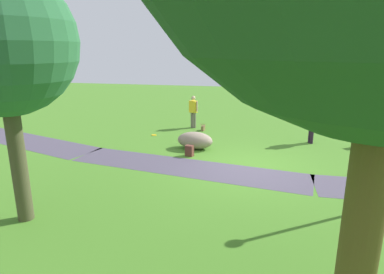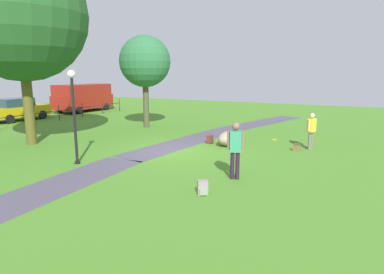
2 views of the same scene
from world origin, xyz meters
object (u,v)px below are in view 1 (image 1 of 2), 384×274
young_tree_near_path (1,43)px  frisbee_on_grass (154,135)px  woman_with_handbag (193,110)px  handbag_on_grass (203,128)px  spare_backpack_on_lawn (356,143)px  man_near_boulder (313,118)px  backpack_by_boulder (190,151)px  lawn_boulder (195,140)px

young_tree_near_path → frisbee_on_grass: (-0.40, -7.87, -3.89)m
woman_with_handbag → handbag_on_grass: 1.08m
woman_with_handbag → frisbee_on_grass: bearing=52.6°
spare_backpack_on_lawn → man_near_boulder: bearing=-11.8°
spare_backpack_on_lawn → woman_with_handbag: bearing=-15.8°
woman_with_handbag → man_near_boulder: (-5.35, 1.64, 0.15)m
handbag_on_grass → backpack_by_boulder: bearing=93.5°
backpack_by_boulder → man_near_boulder: bearing=-148.6°
woman_with_handbag → frisbee_on_grass: woman_with_handbag is taller
woman_with_handbag → backpack_by_boulder: 4.53m
man_near_boulder → handbag_on_grass: 4.99m
lawn_boulder → handbag_on_grass: (0.24, -2.98, -0.19)m
young_tree_near_path → frisbee_on_grass: young_tree_near_path is taller
woman_with_handbag → spare_backpack_on_lawn: 7.34m
young_tree_near_path → backpack_by_boulder: young_tree_near_path is taller
handbag_on_grass → backpack_by_boulder: 3.93m
young_tree_near_path → lawn_boulder: young_tree_near_path is taller
young_tree_near_path → lawn_boulder: 7.68m
young_tree_near_path → handbag_on_grass: young_tree_near_path is taller
handbag_on_grass → lawn_boulder: bearing=94.6°
man_near_boulder → spare_backpack_on_lawn: (-1.68, 0.35, -0.87)m
young_tree_near_path → spare_backpack_on_lawn: bearing=-138.8°
woman_with_handbag → spare_backpack_on_lawn: size_ratio=3.96×
woman_with_handbag → backpack_by_boulder: size_ratio=3.96×
woman_with_handbag → handbag_on_grass: bearing=140.9°
young_tree_near_path → lawn_boulder: (-2.64, -6.27, -3.57)m
spare_backpack_on_lawn → frisbee_on_grass: bearing=-0.9°
backpack_by_boulder → frisbee_on_grass: bearing=-48.5°
handbag_on_grass → backpack_by_boulder: backpack_by_boulder is taller
backpack_by_boulder → spare_backpack_on_lawn: bearing=-158.8°
frisbee_on_grass → lawn_boulder: bearing=144.5°
man_near_boulder → frisbee_on_grass: size_ratio=8.02×
lawn_boulder → frisbee_on_grass: bearing=-35.5°
spare_backpack_on_lawn → frisbee_on_grass: size_ratio=1.77×
woman_with_handbag → backpack_by_boulder: bearing=100.6°
man_near_boulder → lawn_boulder: bearing=21.9°
lawn_boulder → handbag_on_grass: size_ratio=4.54×
man_near_boulder → spare_backpack_on_lawn: 1.92m
woman_with_handbag → handbag_on_grass: (-0.59, 0.48, -0.77)m
young_tree_near_path → backpack_by_boulder: 7.01m
backpack_by_boulder → handbag_on_grass: bearing=-86.5°
spare_backpack_on_lawn → frisbee_on_grass: (8.45, -0.13, -0.18)m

